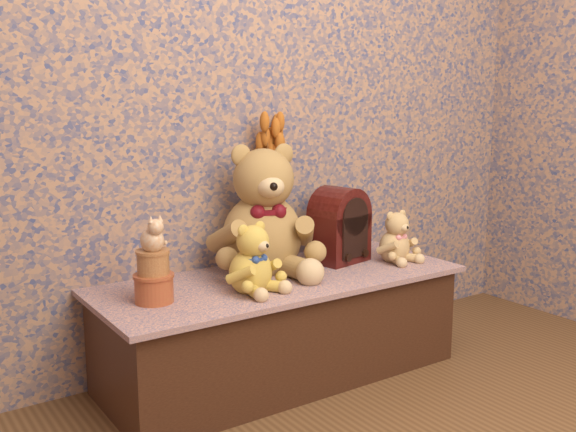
% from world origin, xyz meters
% --- Properties ---
extents(display_shelf, '(1.40, 0.57, 0.39)m').
position_xyz_m(display_shelf, '(0.00, 1.23, 0.20)').
color(display_shelf, '#3A4377').
rests_on(display_shelf, ground).
extents(teddy_large, '(0.54, 0.60, 0.53)m').
position_xyz_m(teddy_large, '(-0.01, 1.33, 0.66)').
color(teddy_large, olive).
rests_on(teddy_large, display_shelf).
extents(teddy_medium, '(0.26, 0.29, 0.26)m').
position_xyz_m(teddy_medium, '(-0.18, 1.14, 0.52)').
color(teddy_medium, gold).
rests_on(teddy_medium, display_shelf).
extents(teddy_small, '(0.19, 0.22, 0.22)m').
position_xyz_m(teddy_small, '(0.52, 1.17, 0.50)').
color(teddy_small, tan).
rests_on(teddy_small, display_shelf).
extents(cathedral_radio, '(0.25, 0.20, 0.31)m').
position_xyz_m(cathedral_radio, '(0.33, 1.29, 0.55)').
color(cathedral_radio, '#340B09').
rests_on(cathedral_radio, display_shelf).
extents(ceramic_vase, '(0.13, 0.13, 0.20)m').
position_xyz_m(ceramic_vase, '(0.10, 1.43, 0.49)').
color(ceramic_vase, tan).
rests_on(ceramic_vase, display_shelf).
extents(dried_stalks, '(0.26, 0.26, 0.42)m').
position_xyz_m(dried_stalks, '(0.10, 1.43, 0.80)').
color(dried_stalks, '#B85E1D').
rests_on(dried_stalks, ceramic_vase).
extents(biscuit_tin_lower, '(0.16, 0.16, 0.09)m').
position_xyz_m(biscuit_tin_lower, '(-0.51, 1.21, 0.44)').
color(biscuit_tin_lower, '#B56E35').
rests_on(biscuit_tin_lower, display_shelf).
extents(biscuit_tin_upper, '(0.12, 0.12, 0.08)m').
position_xyz_m(biscuit_tin_upper, '(-0.51, 1.21, 0.52)').
color(biscuit_tin_upper, tan).
rests_on(biscuit_tin_upper, biscuit_tin_lower).
extents(cat_figurine, '(0.09, 0.10, 0.12)m').
position_xyz_m(cat_figurine, '(-0.51, 1.21, 0.63)').
color(cat_figurine, silver).
rests_on(cat_figurine, biscuit_tin_upper).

